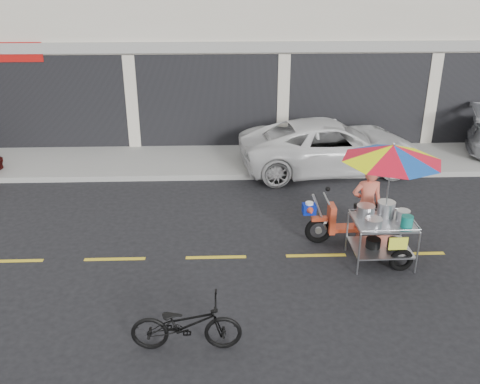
{
  "coord_description": "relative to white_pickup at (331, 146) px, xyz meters",
  "views": [
    {
      "loc": [
        -1.85,
        -9.2,
        5.48
      ],
      "look_at": [
        -1.5,
        0.6,
        1.15
      ],
      "focal_mm": 40.0,
      "sensor_mm": 36.0,
      "label": 1
    }
  ],
  "objects": [
    {
      "name": "ground",
      "position": [
        -1.15,
        -4.7,
        -0.7
      ],
      "size": [
        90.0,
        90.0,
        0.0
      ],
      "primitive_type": "plane",
      "color": "black"
    },
    {
      "name": "centerline",
      "position": [
        -1.15,
        -4.7,
        -0.69
      ],
      "size": [
        42.0,
        0.1,
        0.01
      ],
      "primitive_type": "cube",
      "color": "gold",
      "rests_on": "ground"
    },
    {
      "name": "white_pickup",
      "position": [
        0.0,
        0.0,
        0.0
      ],
      "size": [
        5.23,
        2.86,
        1.39
      ],
      "primitive_type": "imported",
      "rotation": [
        0.0,
        0.0,
        1.68
      ],
      "color": "white",
      "rests_on": "ground"
    },
    {
      "name": "food_vendor_rig",
      "position": [
        0.01,
        -4.61,
        0.83
      ],
      "size": [
        2.43,
        1.91,
        2.43
      ],
      "rotation": [
        0.0,
        0.0,
        0.02
      ],
      "color": "black",
      "rests_on": "ground"
    },
    {
      "name": "near_bicycle",
      "position": [
        -3.58,
        -7.36,
        -0.26
      ],
      "size": [
        1.68,
        0.6,
        0.88
      ],
      "primitive_type": "imported",
      "rotation": [
        0.0,
        0.0,
        1.56
      ],
      "color": "black",
      "rests_on": "ground"
    },
    {
      "name": "sidewalk",
      "position": [
        -1.15,
        0.8,
        -0.62
      ],
      "size": [
        45.0,
        3.0,
        0.15
      ],
      "primitive_type": "cube",
      "color": "gray",
      "rests_on": "ground"
    }
  ]
}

